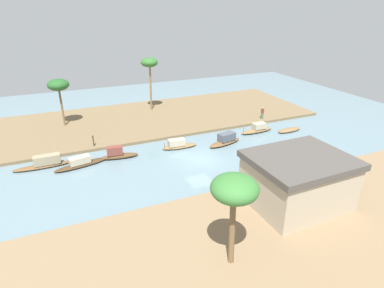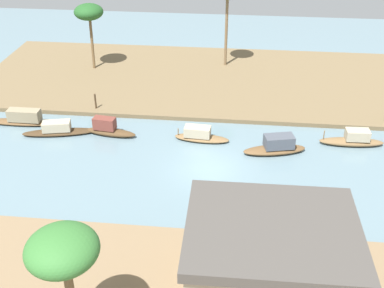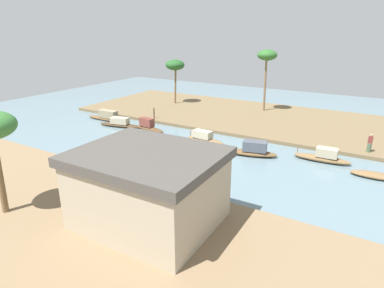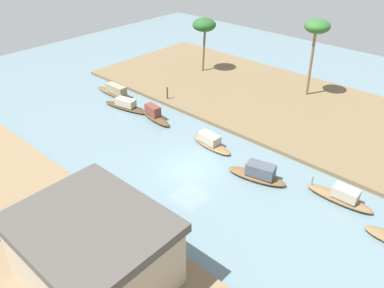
% 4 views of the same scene
% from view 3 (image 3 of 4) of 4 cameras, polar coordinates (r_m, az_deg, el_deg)
% --- Properties ---
extents(river_water, '(71.20, 71.20, 0.00)m').
position_cam_3_polar(river_water, '(27.91, 0.33, -1.94)').
color(river_water, slate).
rests_on(river_water, ground).
extents(riverbank_left, '(42.79, 15.71, 0.33)m').
position_cam_3_polar(riverbank_left, '(40.20, 10.63, 4.65)').
color(riverbank_left, brown).
rests_on(riverbank_left, ground).
extents(riverbank_right, '(42.79, 15.71, 0.33)m').
position_cam_3_polar(riverbank_right, '(18.42, -23.44, -15.24)').
color(riverbank_right, '#846B4C').
rests_on(riverbank_right, ground).
extents(sampan_foreground, '(3.49, 1.31, 0.40)m').
position_cam_3_polar(sampan_foreground, '(27.10, 29.40, -4.80)').
color(sampan_foreground, brown).
rests_on(sampan_foreground, river_water).
extents(sampan_open_hull, '(3.97, 1.41, 1.05)m').
position_cam_3_polar(sampan_open_hull, '(31.16, 2.11, 1.14)').
color(sampan_open_hull, brown).
rests_on(sampan_open_hull, river_water).
extents(sampan_near_left_bank, '(4.49, 2.21, 1.30)m').
position_cam_3_polar(sampan_near_left_bank, '(28.13, 10.55, -1.03)').
color(sampan_near_left_bank, brown).
rests_on(sampan_near_left_bank, river_water).
extents(sampan_midstream, '(3.83, 1.39, 1.36)m').
position_cam_3_polar(sampan_midstream, '(34.68, -7.53, 3.05)').
color(sampan_midstream, brown).
rests_on(sampan_midstream, river_water).
extents(sampan_upstream_small, '(4.47, 1.20, 1.19)m').
position_cam_3_polar(sampan_upstream_small, '(28.45, 21.90, -2.05)').
color(sampan_upstream_small, brown).
rests_on(sampan_upstream_small, river_water).
extents(sampan_with_red_awning, '(5.41, 2.17, 1.03)m').
position_cam_3_polar(sampan_with_red_awning, '(36.83, -12.32, 3.52)').
color(sampan_with_red_awning, '#47331E').
rests_on(sampan_with_red_awning, river_water).
extents(sampan_downstream_large, '(5.31, 0.98, 1.24)m').
position_cam_3_polar(sampan_downstream_large, '(39.82, -14.67, 4.68)').
color(sampan_downstream_large, brown).
rests_on(sampan_downstream_large, river_water).
extents(person_on_near_bank, '(0.37, 0.35, 1.59)m').
position_cam_3_polar(person_on_near_bank, '(31.28, 28.55, -0.06)').
color(person_on_near_bank, '#4C664C').
rests_on(person_on_near_bank, riverbank_left).
extents(mooring_post, '(0.14, 0.14, 1.24)m').
position_cam_3_polar(mooring_post, '(38.38, -6.64, 5.37)').
color(mooring_post, '#4C3823').
rests_on(mooring_post, riverbank_left).
extents(palm_tree_left_near, '(2.38, 2.38, 7.53)m').
position_cam_3_polar(palm_tree_left_near, '(41.92, 12.96, 14.59)').
color(palm_tree_left_near, '#7F6647').
rests_on(palm_tree_left_near, riverbank_left).
extents(palm_tree_left_far, '(2.60, 2.60, 5.95)m').
position_cam_3_polar(palm_tree_left_far, '(45.78, -2.97, 13.48)').
color(palm_tree_left_far, brown).
rests_on(palm_tree_left_far, riverbank_left).
extents(riverside_building, '(7.35, 6.09, 3.99)m').
position_cam_3_polar(riverside_building, '(17.37, -7.58, -7.46)').
color(riverside_building, tan).
rests_on(riverside_building, riverbank_right).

